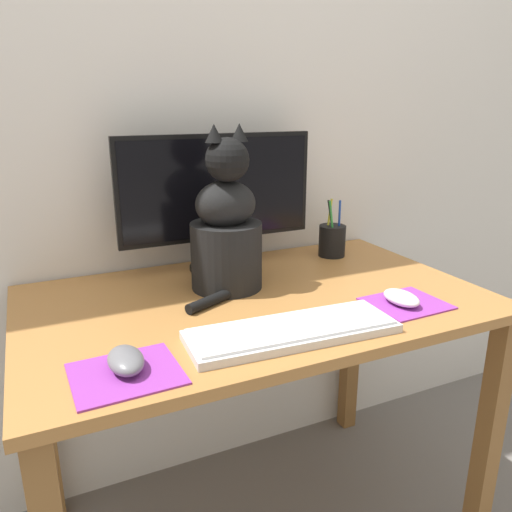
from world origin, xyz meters
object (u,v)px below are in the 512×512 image
computer_mouse_right (401,298)px  pen_cup (332,240)px  monitor (218,196)px  keyboard (293,330)px  cat (226,230)px  computer_mouse_left (126,360)px

computer_mouse_right → pen_cup: bearing=80.1°
monitor → computer_mouse_right: size_ratio=5.41×
keyboard → cat: size_ratio=1.08×
computer_mouse_left → computer_mouse_right: bearing=2.9°
computer_mouse_left → cat: bearing=44.7°
computer_mouse_right → pen_cup: size_ratio=0.58×
keyboard → computer_mouse_left: (-0.34, 0.00, 0.01)m
keyboard → pen_cup: pen_cup is taller
keyboard → pen_cup: (0.38, 0.44, 0.04)m
monitor → computer_mouse_left: size_ratio=5.36×
keyboard → computer_mouse_right: size_ratio=4.33×
computer_mouse_left → computer_mouse_right: computer_mouse_left is taller
computer_mouse_right → pen_cup: (0.07, 0.41, 0.03)m
keyboard → computer_mouse_left: 0.34m
monitor → keyboard: monitor is taller
computer_mouse_right → keyboard: bearing=-173.9°
monitor → pen_cup: monitor is taller
monitor → computer_mouse_left: 0.62m
pen_cup → computer_mouse_right: bearing=-99.9°
computer_mouse_right → pen_cup: pen_cup is taller
keyboard → cat: bearing=96.5°
cat → pen_cup: bearing=12.2°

